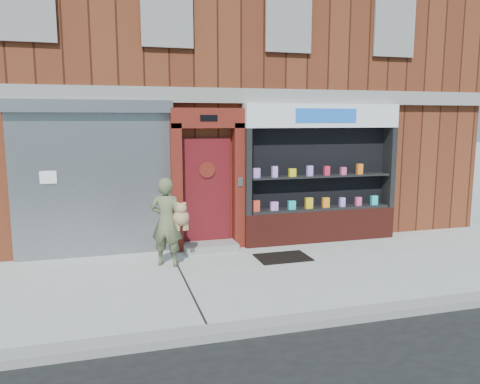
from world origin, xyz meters
name	(u,v)px	position (x,y,z in m)	size (l,w,h in m)	color
ground	(272,273)	(0.00, 0.00, 0.00)	(80.00, 80.00, 0.00)	#9E9E99
curb	(328,319)	(0.00, -2.15, 0.06)	(60.00, 0.30, 0.12)	gray
building	(203,72)	(0.00, 5.99, 4.00)	(12.00, 8.16, 8.00)	#572414
shutter_bay	(93,169)	(-3.00, 1.93, 1.72)	(3.10, 0.30, 3.04)	gray
red_door_bay	(208,179)	(-0.75, 1.86, 1.46)	(1.52, 0.58, 2.90)	#4D130D
pharmacy_bay	(320,179)	(1.75, 1.81, 1.37)	(3.50, 0.41, 3.00)	#561B14
woman	(168,221)	(-1.70, 0.92, 0.83)	(0.76, 0.62, 1.64)	#5A6241
doormat	(283,257)	(0.50, 0.78, 0.01)	(1.02, 0.71, 0.03)	black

